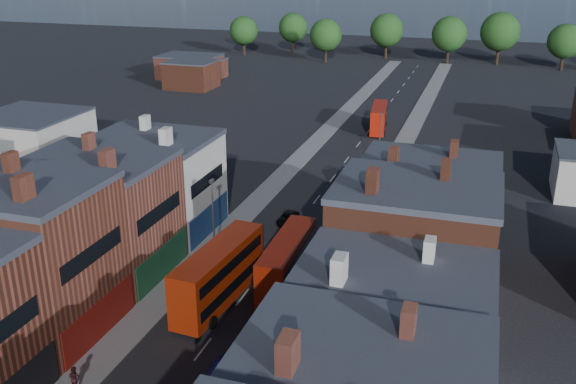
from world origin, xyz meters
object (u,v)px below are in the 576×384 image
Objects in this scene: bus_0 at (219,274)px; car_2 at (288,218)px; car_1 at (222,371)px; bus_2 at (379,118)px; bus_1 at (287,262)px; car_3 at (346,175)px; ped_3 at (259,370)px; ped_1 at (74,378)px.

bus_0 reaches higher than car_2.
bus_2 is at bearing 97.94° from car_1.
bus_0 reaches higher than bus_1.
bus_1 is 1.09× the size of bus_2.
ped_3 reaches higher than car_3.
car_2 is at bearing -91.06° from ped_1.
bus_1 reaches higher than car_1.
car_3 is at bearing -91.61° from ped_1.
ped_3 is (11.51, 4.72, -0.07)m from ped_1.
ped_3 is (6.80, -8.86, -1.82)m from bus_0.
ped_3 is at bearing -47.66° from bus_0.
bus_0 is 7.46× the size of ped_3.
ped_3 is at bearing -76.65° from car_2.
ped_3 is (2.49, 0.59, 0.28)m from car_1.
ped_3 is (3.58, -42.04, 0.26)m from car_3.
car_3 is (-1.10, 42.64, 0.02)m from car_1.
bus_2 is 6.23× the size of ped_3.
car_1 is 2.57m from ped_3.
bus_1 is 2.80× the size of car_1.
bus_1 is at bearing -72.65° from car_2.
ped_1 is (-4.71, -13.59, -1.74)m from bus_0.
car_3 reaches higher than car_2.
bus_2 is 66.86m from ped_3.
ped_1 is at bearing -104.27° from bus_0.
car_1 is at bearing -147.42° from ped_1.
bus_2 is at bearing -0.83° from ped_3.
ped_3 is at bearing -84.89° from car_3.
car_3 is (3.22, 33.18, -2.08)m from bus_0.
car_1 is at bearing -95.97° from bus_2.
bus_1 is 13.28m from ped_3.
bus_0 is 11.32m from ped_3.
bus_0 is 3.13× the size of car_2.
car_3 is at bearing 0.78° from ped_3.
car_1 is 9.93m from ped_1.
car_2 is (0.30, 17.80, -2.21)m from bus_0.
bus_0 is 2.62× the size of car_3.
ped_3 reaches higher than car_2.
car_3 is (-1.44, 29.03, -1.85)m from bus_1.
bus_1 reaches higher than car_3.
car_2 is at bearing -100.95° from bus_2.
bus_2 reaches higher than ped_1.
bus_0 is 33.40m from car_3.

